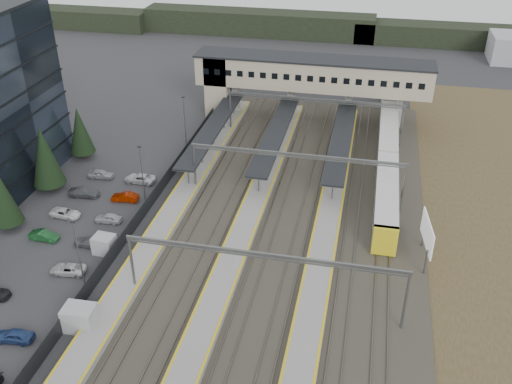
% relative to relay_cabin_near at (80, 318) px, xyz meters
% --- Properties ---
extents(ground, '(220.00, 220.00, 0.00)m').
position_rel_relay_cabin_near_xyz_m(ground, '(5.02, 14.43, -1.30)').
color(ground, '#2B2B2D').
rests_on(ground, ground).
extents(car_park, '(10.61, 44.28, 1.29)m').
position_rel_relay_cabin_near_xyz_m(car_park, '(-8.73, 10.03, -0.69)').
color(car_park, '#9E9EA2').
rests_on(car_park, ground).
extents(lampposts, '(0.50, 53.25, 8.07)m').
position_rel_relay_cabin_near_xyz_m(lampposts, '(-2.98, 15.68, 3.04)').
color(lampposts, slate).
rests_on(lampposts, ground).
extents(fence, '(0.08, 90.00, 2.00)m').
position_rel_relay_cabin_near_xyz_m(fence, '(-1.48, 19.43, -0.30)').
color(fence, '#26282B').
rests_on(fence, ground).
extents(relay_cabin_near, '(3.18, 2.37, 2.60)m').
position_rel_relay_cabin_near_xyz_m(relay_cabin_near, '(0.00, 0.00, 0.00)').
color(relay_cabin_near, '#A0A3A5').
rests_on(relay_cabin_near, ground).
extents(relay_cabin_far, '(2.56, 2.19, 2.22)m').
position_rel_relay_cabin_near_xyz_m(relay_cabin_far, '(-3.14, 12.17, -0.19)').
color(relay_cabin_far, '#A0A3A5').
rests_on(relay_cabin_far, ground).
extents(rail_corridor, '(34.00, 90.00, 0.92)m').
position_rel_relay_cabin_near_xyz_m(rail_corridor, '(14.36, 19.43, -1.01)').
color(rail_corridor, '#333027').
rests_on(rail_corridor, ground).
extents(canopies, '(23.10, 30.00, 3.28)m').
position_rel_relay_cabin_near_xyz_m(canopies, '(12.02, 41.43, 2.62)').
color(canopies, black).
rests_on(canopies, ground).
extents(footbridge, '(40.40, 6.40, 11.20)m').
position_rel_relay_cabin_near_xyz_m(footbridge, '(12.72, 56.43, 6.63)').
color(footbridge, tan).
rests_on(footbridge, ground).
extents(gantries, '(28.40, 62.28, 7.17)m').
position_rel_relay_cabin_near_xyz_m(gantries, '(17.02, 17.43, 4.70)').
color(gantries, slate).
rests_on(gantries, ground).
extents(train, '(2.89, 60.40, 3.64)m').
position_rel_relay_cabin_near_xyz_m(train, '(29.02, 47.94, 0.77)').
color(train, silver).
rests_on(train, ground).
extents(billboard, '(0.94, 6.29, 5.43)m').
position_rel_relay_cabin_near_xyz_m(billboard, '(33.54, 18.32, 2.37)').
color(billboard, slate).
rests_on(billboard, ground).
extents(treeline_far, '(170.00, 19.00, 7.00)m').
position_rel_relay_cabin_near_xyz_m(treeline_far, '(28.83, 106.71, 1.65)').
color(treeline_far, black).
rests_on(treeline_far, ground).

